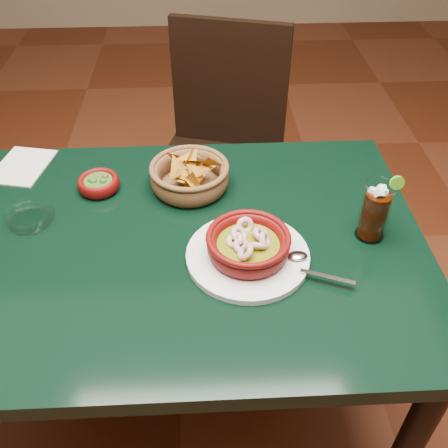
{
  "coord_description": "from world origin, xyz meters",
  "views": [
    {
      "loc": [
        0.1,
        -0.83,
        1.52
      ],
      "look_at": [
        0.14,
        -0.02,
        0.81
      ],
      "focal_mm": 40.0,
      "sensor_mm": 36.0,
      "label": 1
    }
  ],
  "objects_px": {
    "cola_drink": "(375,211)",
    "chip_basket": "(190,176)",
    "dining_chair": "(221,151)",
    "shrimp_plate": "(248,247)",
    "dining_table": "(165,270)"
  },
  "relations": [
    {
      "from": "dining_table",
      "to": "shrimp_plate",
      "type": "relative_size",
      "value": 3.46
    },
    {
      "from": "chip_basket",
      "to": "cola_drink",
      "type": "xyz_separation_m",
      "value": [
        0.41,
        -0.2,
        0.03
      ]
    },
    {
      "from": "dining_table",
      "to": "dining_chair",
      "type": "distance_m",
      "value": 0.74
    },
    {
      "from": "shrimp_plate",
      "to": "dining_table",
      "type": "bearing_deg",
      "value": 160.56
    },
    {
      "from": "dining_chair",
      "to": "cola_drink",
      "type": "distance_m",
      "value": 0.83
    },
    {
      "from": "dining_chair",
      "to": "shrimp_plate",
      "type": "height_order",
      "value": "dining_chair"
    },
    {
      "from": "dining_chair",
      "to": "cola_drink",
      "type": "relative_size",
      "value": 5.85
    },
    {
      "from": "dining_table",
      "to": "chip_basket",
      "type": "height_order",
      "value": "chip_basket"
    },
    {
      "from": "dining_chair",
      "to": "cola_drink",
      "type": "bearing_deg",
      "value": -66.76
    },
    {
      "from": "dining_table",
      "to": "cola_drink",
      "type": "distance_m",
      "value": 0.5
    },
    {
      "from": "cola_drink",
      "to": "chip_basket",
      "type": "bearing_deg",
      "value": 153.74
    },
    {
      "from": "shrimp_plate",
      "to": "dining_chair",
      "type": "bearing_deg",
      "value": 91.67
    },
    {
      "from": "dining_table",
      "to": "cola_drink",
      "type": "xyz_separation_m",
      "value": [
        0.47,
        -0.01,
        0.17
      ]
    },
    {
      "from": "shrimp_plate",
      "to": "chip_basket",
      "type": "height_order",
      "value": "chip_basket"
    },
    {
      "from": "dining_chair",
      "to": "cola_drink",
      "type": "xyz_separation_m",
      "value": [
        0.31,
        -0.72,
        0.3
      ]
    }
  ]
}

